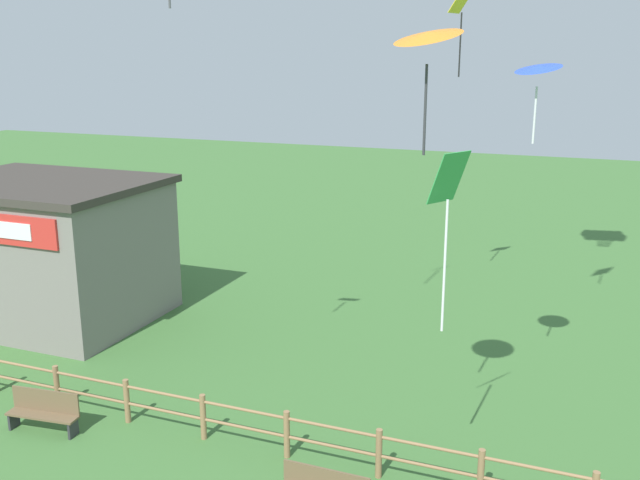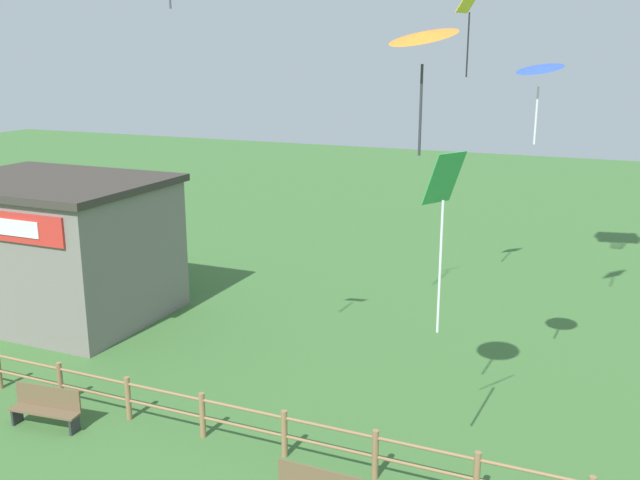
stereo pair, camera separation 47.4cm
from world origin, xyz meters
name	(u,v)px [view 2 (the right image)]	position (x,y,z in m)	size (l,w,h in m)	color
wooden_fence	(284,431)	(0.00, 7.49, 0.64)	(21.39, 0.14, 1.12)	olive
seaside_building	(54,247)	(-11.15, 12.61, 2.37)	(7.38, 5.59, 4.71)	slate
park_bench_by_building	(46,406)	(-5.85, 6.44, 0.52)	(1.82, 0.60, 1.00)	brown
kite_green_diamond	(443,205)	(3.36, 7.36, 6.03)	(0.69, 0.84, 3.46)	green
kite_blue_delta	(540,69)	(4.46, 11.00, 8.39)	(1.40, 1.39, 1.80)	blue
kite_orange_delta	(423,37)	(2.87, 7.38, 9.00)	(1.68, 1.67, 2.33)	orange
kite_yellow_diamond	(470,10)	(1.42, 17.99, 10.04)	(0.79, 0.88, 2.81)	yellow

